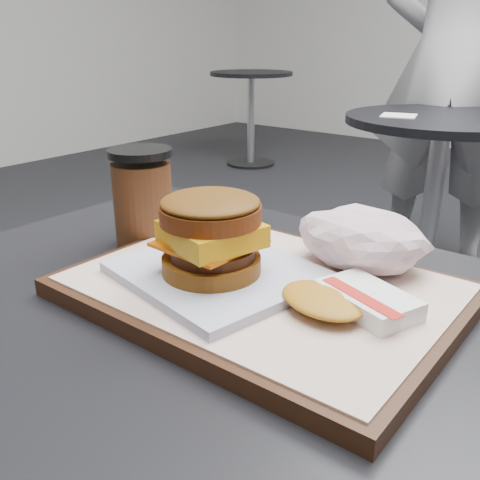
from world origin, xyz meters
name	(u,v)px	position (x,y,z in m)	size (l,w,h in m)	color
customer_table	(232,466)	(0.00, 0.00, 0.58)	(0.80, 0.60, 0.77)	#A5A5AA
serving_tray	(262,290)	(0.00, 0.05, 0.78)	(0.38, 0.28, 0.02)	black
breakfast_sandwich	(213,244)	(-0.04, 0.02, 0.83)	(0.22, 0.20, 0.09)	silver
hash_brown	(347,300)	(0.10, 0.05, 0.80)	(0.13, 0.11, 0.02)	white
crumpled_wrapper	(362,238)	(0.06, 0.15, 0.82)	(0.14, 0.11, 0.06)	silver
coffee_cup	(143,200)	(-0.21, 0.08, 0.83)	(0.08, 0.08, 0.12)	#442210
neighbor_table	(436,170)	(-0.35, 1.65, 0.55)	(0.70, 0.70, 0.75)	black
napkin	(399,116)	(-0.47, 1.54, 0.75)	(0.12, 0.12, 0.00)	white
patron	(453,60)	(-0.49, 2.11, 0.92)	(0.67, 0.44, 1.84)	#BABABF
bg_table_mid	(251,96)	(-2.40, 3.20, 0.56)	(0.66, 0.66, 0.75)	black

